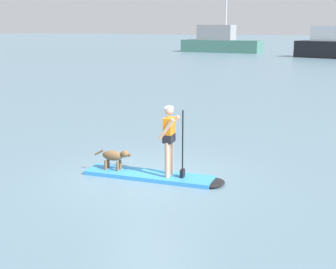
% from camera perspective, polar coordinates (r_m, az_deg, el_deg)
% --- Properties ---
extents(ground_plane, '(400.00, 400.00, 0.00)m').
position_cam_1_polar(ground_plane, '(11.80, -2.32, -5.23)').
color(ground_plane, slate).
extents(paddleboard, '(3.65, 1.27, 0.10)m').
position_cam_1_polar(paddleboard, '(11.70, -1.28, -5.12)').
color(paddleboard, '#338CD8').
rests_on(paddleboard, ground_plane).
extents(person_paddler, '(0.64, 0.53, 1.75)m').
position_cam_1_polar(person_paddler, '(11.31, 0.19, -0.14)').
color(person_paddler, tan).
rests_on(person_paddler, paddleboard).
extents(dog, '(1.03, 0.30, 0.54)m').
position_cam_1_polar(dog, '(12.05, -6.55, -2.65)').
color(dog, brown).
rests_on(dog, paddleboard).
extents(moored_boat_far_port, '(11.82, 3.80, 12.04)m').
position_cam_1_polar(moored_boat_far_port, '(70.77, 6.36, 11.15)').
color(moored_boat_far_port, '#3F7266').
rests_on(moored_boat_far_port, ground_plane).
extents(moored_boat_far_starboard, '(9.95, 5.02, 11.53)m').
position_cam_1_polar(moored_boat_far_starboard, '(60.35, 19.68, 10.16)').
color(moored_boat_far_starboard, black).
rests_on(moored_boat_far_starboard, ground_plane).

